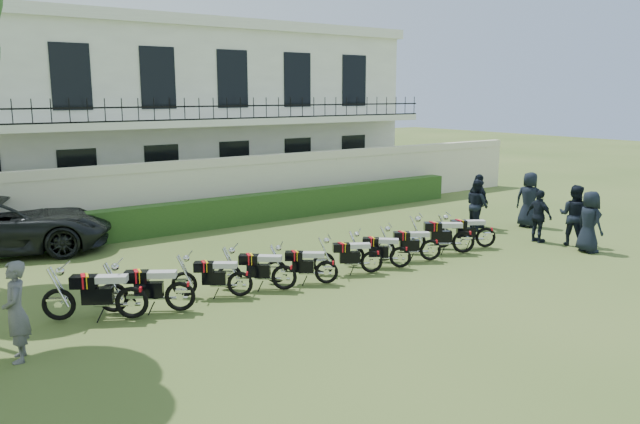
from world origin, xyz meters
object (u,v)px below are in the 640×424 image
object	(u,v)px
motorcycle_5	(372,256)
motorcycle_1	(180,289)
motorcycle_9	(486,232)
officer_2	(539,216)
inspector	(16,311)
motorcycle_6	(400,252)
motorcycle_4	(327,266)
officer_1	(574,215)
officer_3	(529,200)
officer_4	(477,205)
motorcycle_7	(431,245)
motorcycle_0	(132,295)
motorcycle_3	(284,271)
suv	(1,225)
officer_5	(478,201)
motorcycle_2	(240,278)
motorcycle_8	(464,236)
officer_0	(589,222)

from	to	relation	value
motorcycle_5	motorcycle_1	bearing A→B (deg)	117.54
motorcycle_9	officer_2	bearing A→B (deg)	-70.67
motorcycle_1	motorcycle_9	distance (m)	9.66
motorcycle_1	inspector	world-z (taller)	inspector
motorcycle_6	motorcycle_4	bearing A→B (deg)	133.46
officer_1	motorcycle_4	bearing A→B (deg)	68.25
officer_3	officer_4	distance (m)	1.98
motorcycle_7	officer_1	distance (m)	5.02
motorcycle_0	motorcycle_5	size ratio (longest dim) A/B	1.15
motorcycle_3	suv	bearing A→B (deg)	71.70
officer_2	officer_5	distance (m)	2.56
motorcycle_2	motorcycle_4	size ratio (longest dim) A/B	1.07
motorcycle_9	inspector	xyz separation A→B (m)	(-12.90, -0.59, 0.41)
motorcycle_4	officer_3	size ratio (longest dim) A/B	0.77
motorcycle_0	motorcycle_8	size ratio (longest dim) A/B	1.08
officer_0	officer_1	distance (m)	0.82
motorcycle_1	officer_0	size ratio (longest dim) A/B	0.99
motorcycle_2	inspector	size ratio (longest dim) A/B	0.89
motorcycle_0	motorcycle_6	bearing A→B (deg)	-62.16
inspector	officer_5	size ratio (longest dim) A/B	0.96
officer_2	officer_4	size ratio (longest dim) A/B	0.95
motorcycle_0	officer_0	world-z (taller)	officer_0
motorcycle_0	inspector	xyz separation A→B (m)	(-2.26, -0.80, 0.35)
motorcycle_4	motorcycle_5	world-z (taller)	motorcycle_5
officer_4	motorcycle_8	bearing A→B (deg)	141.29
officer_0	officer_1	world-z (taller)	officer_1
inspector	officer_1	world-z (taller)	officer_1
motorcycle_9	suv	size ratio (longest dim) A/B	0.28
motorcycle_5	officer_4	xyz separation A→B (m)	(6.26, 1.95, 0.41)
motorcycle_6	officer_1	size ratio (longest dim) A/B	0.73
officer_5	officer_2	bearing A→B (deg)	-167.94
motorcycle_5	motorcycle_9	size ratio (longest dim) A/B	0.97
officer_0	officer_5	world-z (taller)	officer_5
motorcycle_8	officer_3	bearing A→B (deg)	-40.06
motorcycle_1	motorcycle_8	size ratio (longest dim) A/B	1.02
motorcycle_5	suv	distance (m)	10.71
motorcycle_4	motorcycle_8	size ratio (longest dim) A/B	0.84
motorcycle_5	officer_1	xyz separation A→B (m)	(6.95, -1.21, 0.47)
inspector	officer_5	world-z (taller)	officer_5
motorcycle_5	motorcycle_8	distance (m)	3.44
motorcycle_3	officer_0	distance (m)	9.40
motorcycle_2	officer_4	bearing A→B (deg)	-45.93
motorcycle_0	officer_0	bearing A→B (deg)	-69.11
motorcycle_3	suv	world-z (taller)	suv
suv	officer_5	world-z (taller)	officer_5
motorcycle_2	motorcycle_0	bearing A→B (deg)	124.08
motorcycle_6	officer_0	size ratio (longest dim) A/B	0.76
motorcycle_5	officer_5	bearing A→B (deg)	-42.40
officer_1	motorcycle_1	bearing A→B (deg)	69.53
motorcycle_8	suv	xyz separation A→B (m)	(-10.80, 7.77, 0.32)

